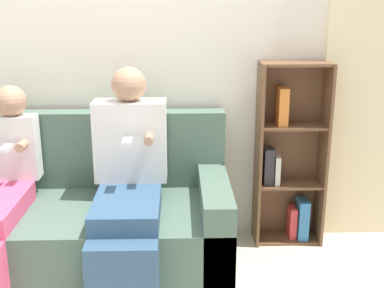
{
  "coord_description": "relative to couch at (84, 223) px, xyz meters",
  "views": [
    {
      "loc": [
        0.47,
        -2.15,
        1.55
      ],
      "look_at": [
        0.54,
        0.57,
        0.76
      ],
      "focal_mm": 45.0,
      "sensor_mm": 36.0,
      "label": 1
    }
  ],
  "objects": [
    {
      "name": "back_wall",
      "position": [
        0.11,
        0.46,
        0.99
      ],
      "size": [
        10.0,
        0.06,
        2.55
      ],
      "color": "silver",
      "rests_on": "ground_plane"
    },
    {
      "name": "couch",
      "position": [
        0.0,
        0.0,
        0.0
      ],
      "size": [
        1.74,
        0.85,
        0.9
      ],
      "color": "#4C6656",
      "rests_on": "ground_plane"
    },
    {
      "name": "adult_seated",
      "position": [
        0.29,
        -0.09,
        0.33
      ],
      "size": [
        0.43,
        0.81,
        1.21
      ],
      "color": "#335170",
      "rests_on": "ground_plane"
    },
    {
      "name": "child_seated",
      "position": [
        -0.42,
        -0.12,
        0.27
      ],
      "size": [
        0.27,
        0.83,
        1.1
      ],
      "color": "#DB4C75",
      "rests_on": "ground_plane"
    },
    {
      "name": "bookshelf",
      "position": [
        1.3,
        0.33,
        0.28
      ],
      "size": [
        0.44,
        0.23,
        1.21
      ],
      "color": "brown",
      "rests_on": "ground_plane"
    }
  ]
}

